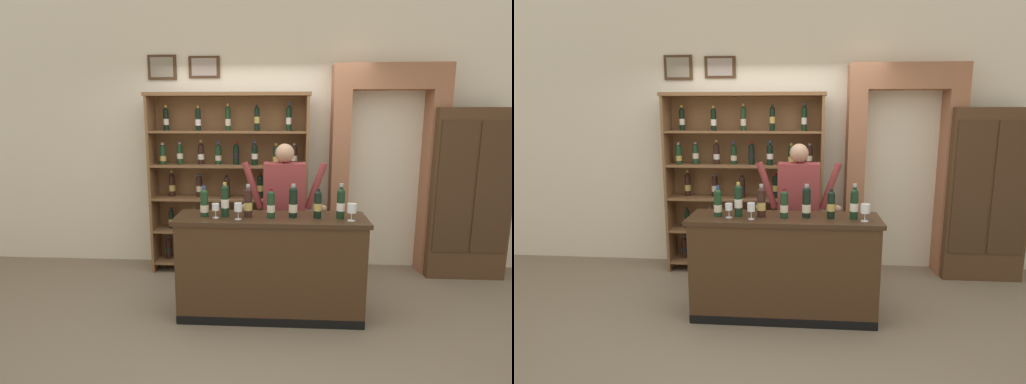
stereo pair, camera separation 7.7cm
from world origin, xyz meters
TOP-DOWN VIEW (x-y plane):
  - ground_plane at (0.00, 0.00)m, footprint 14.00×14.00m
  - back_wall at (-0.00, 1.47)m, footprint 12.00×0.19m
  - wine_shelf at (-0.37, 1.16)m, footprint 1.91×0.36m
  - archway_doorway at (1.51, 1.33)m, footprint 1.31×0.45m
  - side_cabinet at (2.43, 1.15)m, footprint 0.89×0.37m
  - tasting_counter at (0.17, -0.00)m, footprint 1.77×0.51m
  - shopkeeper at (0.29, 0.53)m, footprint 0.90×0.22m
  - tasting_bottle_super_tuscan at (-0.45, -0.02)m, footprint 0.08×0.08m
  - tasting_bottle_bianco at (-0.26, -0.01)m, footprint 0.07×0.07m
  - tasting_bottle_grappa at (-0.04, -0.02)m, footprint 0.08×0.08m
  - tasting_bottle_brunello at (0.17, -0.03)m, footprint 0.07×0.07m
  - tasting_bottle_prosecco at (0.37, 0.00)m, footprint 0.08×0.08m
  - tasting_bottle_vin_santo at (0.59, -0.02)m, footprint 0.07×0.07m
  - tasting_bottle_rosso at (0.80, -0.02)m, footprint 0.07×0.07m
  - wine_glass_center at (-0.13, -0.11)m, footprint 0.07×0.07m
  - wine_glass_left at (0.89, -0.10)m, footprint 0.08×0.08m
  - wine_glass_spare at (-0.34, -0.07)m, footprint 0.07×0.07m

SIDE VIEW (x-z plane):
  - ground_plane at x=0.00m, z-range -0.02..0.00m
  - tasting_counter at x=0.17m, z-range 0.00..0.97m
  - shopkeeper at x=0.29m, z-range 0.19..1.80m
  - side_cabinet at x=2.43m, z-range 0.00..1.99m
  - wine_glass_spare at x=-0.34m, z-range 1.00..1.14m
  - wine_glass_center at x=-0.13m, z-range 1.00..1.15m
  - wine_glass_left at x=0.89m, z-range 1.01..1.17m
  - tasting_bottle_super_tuscan at x=-0.45m, z-range 0.96..1.25m
  - tasting_bottle_brunello at x=0.17m, z-range 0.97..1.24m
  - tasting_bottle_vin_santo at x=0.59m, z-range 0.97..1.25m
  - tasting_bottle_grappa at x=-0.04m, z-range 0.97..1.27m
  - tasting_bottle_prosecco at x=0.37m, z-range 0.96..1.27m
  - tasting_bottle_rosso at x=0.80m, z-range 0.96..1.28m
  - tasting_bottle_bianco at x=-0.26m, z-range 0.97..1.29m
  - wine_shelf at x=-0.37m, z-range 0.06..2.22m
  - archway_doorway at x=1.51m, z-range 0.13..2.61m
  - back_wall at x=0.00m, z-range 0.00..3.35m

